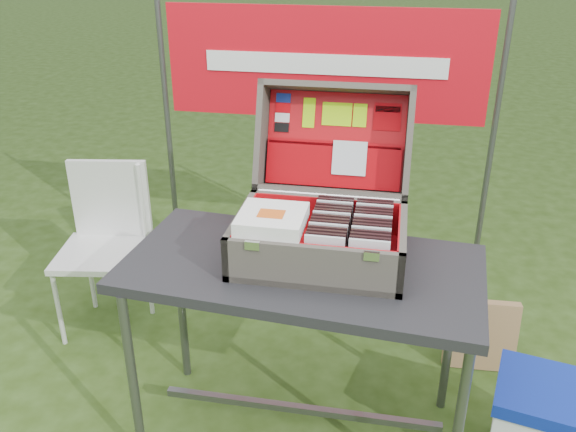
% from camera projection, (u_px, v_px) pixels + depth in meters
% --- Properties ---
extents(ground, '(80.00, 80.00, 0.00)m').
position_uv_depth(ground, '(283.00, 422.00, 2.60)').
color(ground, '#253B0E').
rests_on(ground, ground).
extents(table, '(1.34, 0.75, 0.81)m').
position_uv_depth(table, '(301.00, 353.00, 2.38)').
color(table, '#222226').
rests_on(table, ground).
extents(table_top, '(1.34, 0.75, 0.04)m').
position_uv_depth(table_top, '(302.00, 268.00, 2.22)').
color(table_top, '#222226').
rests_on(table_top, ground).
extents(table_leg_fl, '(0.04, 0.04, 0.77)m').
position_uv_depth(table_leg_fl, '(133.00, 383.00, 2.25)').
color(table_leg_fl, '#59595B').
rests_on(table_leg_fl, ground).
extents(table_leg_fr, '(0.04, 0.04, 0.77)m').
position_uv_depth(table_leg_fr, '(459.00, 426.00, 2.06)').
color(table_leg_fr, '#59595B').
rests_on(table_leg_fr, ground).
extents(table_leg_bl, '(0.04, 0.04, 0.77)m').
position_uv_depth(table_leg_bl, '(181.00, 305.00, 2.72)').
color(table_leg_bl, '#59595B').
rests_on(table_leg_bl, ground).
extents(table_leg_br, '(0.04, 0.04, 0.77)m').
position_uv_depth(table_leg_br, '(450.00, 334.00, 2.53)').
color(table_leg_br, '#59595B').
rests_on(table_leg_br, ground).
extents(table_brace, '(1.14, 0.03, 0.03)m').
position_uv_depth(table_brace, '(300.00, 409.00, 2.50)').
color(table_brace, '#59595B').
rests_on(table_brace, ground).
extents(suitcase, '(0.61, 0.60, 0.55)m').
position_uv_depth(suitcase, '(323.00, 185.00, 2.17)').
color(suitcase, '#645D51').
rests_on(suitcase, table).
extents(suitcase_base_bottom, '(0.61, 0.44, 0.02)m').
position_uv_depth(suitcase_base_bottom, '(319.00, 257.00, 2.23)').
color(suitcase_base_bottom, '#645D51').
rests_on(suitcase_base_bottom, table_top).
extents(suitcase_base_wall_front, '(0.61, 0.02, 0.16)m').
position_uv_depth(suitcase_base_wall_front, '(311.00, 268.00, 2.02)').
color(suitcase_base_wall_front, '#645D51').
rests_on(suitcase_base_wall_front, table_top).
extents(suitcase_base_wall_back, '(0.61, 0.02, 0.16)m').
position_uv_depth(suitcase_base_wall_back, '(327.00, 216.00, 2.38)').
color(suitcase_base_wall_back, '#645D51').
rests_on(suitcase_base_wall_back, table_top).
extents(suitcase_base_wall_left, '(0.02, 0.44, 0.16)m').
position_uv_depth(suitcase_base_wall_left, '(241.00, 233.00, 2.25)').
color(suitcase_base_wall_left, '#645D51').
rests_on(suitcase_base_wall_left, table_top).
extents(suitcase_base_wall_right, '(0.02, 0.44, 0.16)m').
position_uv_depth(suitcase_base_wall_right, '(402.00, 247.00, 2.15)').
color(suitcase_base_wall_right, '#645D51').
rests_on(suitcase_base_wall_right, table_top).
extents(suitcase_liner_floor, '(0.56, 0.39, 0.01)m').
position_uv_depth(suitcase_liner_floor, '(319.00, 253.00, 2.22)').
color(suitcase_liner_floor, red).
rests_on(suitcase_liner_floor, suitcase_base_bottom).
extents(suitcase_latch_left, '(0.05, 0.01, 0.03)m').
position_uv_depth(suitcase_latch_left, '(252.00, 246.00, 2.01)').
color(suitcase_latch_left, silver).
rests_on(suitcase_latch_left, suitcase_base_wall_front).
extents(suitcase_latch_right, '(0.05, 0.01, 0.03)m').
position_uv_depth(suitcase_latch_right, '(372.00, 256.00, 1.94)').
color(suitcase_latch_right, silver).
rests_on(suitcase_latch_right, suitcase_base_wall_front).
extents(suitcase_hinge, '(0.55, 0.02, 0.02)m').
position_uv_depth(suitcase_hinge, '(328.00, 195.00, 2.36)').
color(suitcase_hinge, silver).
rests_on(suitcase_hinge, suitcase_base_wall_back).
extents(suitcase_lid_back, '(0.61, 0.17, 0.42)m').
position_uv_depth(suitcase_lid_back, '(336.00, 140.00, 2.49)').
color(suitcase_lid_back, '#645D51').
rests_on(suitcase_lid_back, suitcase_base_wall_back).
extents(suitcase_lid_rim_far, '(0.61, 0.16, 0.08)m').
position_uv_depth(suitcase_lid_rim_far, '(338.00, 87.00, 2.40)').
color(suitcase_lid_rim_far, '#645D51').
rests_on(suitcase_lid_rim_far, suitcase_lid_back).
extents(suitcase_lid_rim_near, '(0.61, 0.16, 0.08)m').
position_uv_depth(suitcase_lid_rim_near, '(330.00, 191.00, 2.44)').
color(suitcase_lid_rim_near, '#645D51').
rests_on(suitcase_lid_rim_near, suitcase_lid_back).
extents(suitcase_lid_rim_left, '(0.02, 0.30, 0.47)m').
position_uv_depth(suitcase_lid_rim_left, '(262.00, 136.00, 2.47)').
color(suitcase_lid_rim_left, '#645D51').
rests_on(suitcase_lid_rim_left, suitcase_lid_back).
extents(suitcase_lid_rim_right, '(0.02, 0.30, 0.47)m').
position_uv_depth(suitcase_lid_rim_right, '(409.00, 144.00, 2.37)').
color(suitcase_lid_rim_right, '#645D51').
rests_on(suitcase_lid_rim_right, suitcase_lid_back).
extents(suitcase_lid_liner, '(0.56, 0.14, 0.36)m').
position_uv_depth(suitcase_lid_liner, '(335.00, 140.00, 2.47)').
color(suitcase_lid_liner, red).
rests_on(suitcase_lid_liner, suitcase_lid_back).
extents(suitcase_liner_wall_front, '(0.56, 0.01, 0.14)m').
position_uv_depth(suitcase_liner_wall_front, '(312.00, 263.00, 2.03)').
color(suitcase_liner_wall_front, red).
rests_on(suitcase_liner_wall_front, suitcase_base_bottom).
extents(suitcase_liner_wall_back, '(0.56, 0.01, 0.14)m').
position_uv_depth(suitcase_liner_wall_back, '(327.00, 215.00, 2.37)').
color(suitcase_liner_wall_back, red).
rests_on(suitcase_liner_wall_back, suitcase_base_bottom).
extents(suitcase_liner_wall_left, '(0.01, 0.39, 0.14)m').
position_uv_depth(suitcase_liner_wall_left, '(245.00, 230.00, 2.24)').
color(suitcase_liner_wall_left, red).
rests_on(suitcase_liner_wall_left, suitcase_base_bottom).
extents(suitcase_liner_wall_right, '(0.01, 0.39, 0.14)m').
position_uv_depth(suitcase_liner_wall_right, '(398.00, 243.00, 2.15)').
color(suitcase_liner_wall_right, red).
rests_on(suitcase_liner_wall_right, suitcase_base_bottom).
extents(suitcase_lid_pocket, '(0.54, 0.09, 0.17)m').
position_uv_depth(suitcase_lid_pocket, '(333.00, 165.00, 2.46)').
color(suitcase_lid_pocket, '#990208').
rests_on(suitcase_lid_pocket, suitcase_lid_liner).
extents(suitcase_pocket_edge, '(0.53, 0.03, 0.03)m').
position_uv_depth(suitcase_pocket_edge, '(334.00, 144.00, 2.45)').
color(suitcase_pocket_edge, '#990208').
rests_on(suitcase_pocket_edge, suitcase_lid_pocket).
extents(suitcase_pocket_cd, '(0.14, 0.06, 0.13)m').
position_uv_depth(suitcase_pocket_cd, '(349.00, 158.00, 2.43)').
color(suitcase_pocket_cd, silver).
rests_on(suitcase_pocket_cd, suitcase_lid_pocket).
extents(lid_sticker_cc_a, '(0.06, 0.02, 0.04)m').
position_uv_depth(lid_sticker_cc_a, '(283.00, 98.00, 2.49)').
color(lid_sticker_cc_a, '#1933B2').
rests_on(lid_sticker_cc_a, suitcase_lid_liner).
extents(lid_sticker_cc_b, '(0.06, 0.02, 0.04)m').
position_uv_depth(lid_sticker_cc_b, '(283.00, 108.00, 2.49)').
color(lid_sticker_cc_b, '#C30109').
rests_on(lid_sticker_cc_b, suitcase_lid_liner).
extents(lid_sticker_cc_c, '(0.06, 0.02, 0.04)m').
position_uv_depth(lid_sticker_cc_c, '(282.00, 118.00, 2.49)').
color(lid_sticker_cc_c, white).
rests_on(lid_sticker_cc_c, suitcase_lid_liner).
extents(lid_sticker_cc_d, '(0.06, 0.02, 0.04)m').
position_uv_depth(lid_sticker_cc_d, '(282.00, 127.00, 2.50)').
color(lid_sticker_cc_d, black).
rests_on(lid_sticker_cc_d, suitcase_lid_liner).
extents(lid_card_neon_tall, '(0.05, 0.04, 0.11)m').
position_uv_depth(lid_card_neon_tall, '(309.00, 113.00, 2.47)').
color(lid_card_neon_tall, '#A6E907').
rests_on(lid_card_neon_tall, suitcase_lid_liner).
extents(lid_card_neon_main, '(0.12, 0.03, 0.09)m').
position_uv_depth(lid_card_neon_main, '(337.00, 114.00, 2.46)').
color(lid_card_neon_main, '#A6E907').
rests_on(lid_card_neon_main, suitcase_lid_liner).
extents(lid_card_neon_small, '(0.05, 0.03, 0.09)m').
position_uv_depth(lid_card_neon_small, '(360.00, 115.00, 2.44)').
color(lid_card_neon_small, '#A6E907').
rests_on(lid_card_neon_small, suitcase_lid_liner).
extents(lid_sticker_band, '(0.11, 0.04, 0.10)m').
position_uv_depth(lid_sticker_band, '(387.00, 117.00, 2.42)').
color(lid_sticker_band, '#C30109').
rests_on(lid_sticker_band, suitcase_lid_liner).
extents(lid_sticker_band_bar, '(0.10, 0.01, 0.02)m').
position_uv_depth(lid_sticker_band_bar, '(388.00, 109.00, 2.42)').
color(lid_sticker_band_bar, black).
rests_on(lid_sticker_band_bar, suitcase_lid_liner).
extents(cd_left_0, '(0.14, 0.01, 0.15)m').
position_uv_depth(cd_left_0, '(324.00, 257.00, 2.03)').
color(cd_left_0, silver).
rests_on(cd_left_0, suitcase_liner_floor).
extents(cd_left_1, '(0.14, 0.01, 0.15)m').
position_uv_depth(cd_left_1, '(325.00, 254.00, 2.05)').
color(cd_left_1, black).
rests_on(cd_left_1, suitcase_liner_floor).
extents(cd_left_2, '(0.14, 0.01, 0.15)m').
position_uv_depth(cd_left_2, '(326.00, 250.00, 2.08)').
color(cd_left_2, black).
rests_on(cd_left_2, suitcase_liner_floor).
extents(cd_left_3, '(0.14, 0.01, 0.15)m').
position_uv_depth(cd_left_3, '(327.00, 247.00, 2.10)').
color(cd_left_3, black).
rests_on(cd_left_3, suitcase_liner_floor).
extents(cd_left_4, '(0.14, 0.01, 0.15)m').
position_uv_depth(cd_left_4, '(328.00, 244.00, 2.12)').
color(cd_left_4, silver).
rests_on(cd_left_4, suitcase_liner_floor).
extents(cd_left_5, '(0.14, 0.01, 0.15)m').
position_uv_depth(cd_left_5, '(329.00, 241.00, 2.14)').
color(cd_left_5, black).
rests_on(cd_left_5, suitcase_liner_floor).
extents(cd_left_6, '(0.14, 0.01, 0.15)m').
position_uv_depth(cd_left_6, '(329.00, 238.00, 2.16)').
color(cd_left_6, black).
rests_on(cd_left_6, suitcase_liner_floor).
extents(cd_left_7, '(0.14, 0.01, 0.15)m').
position_uv_depth(cd_left_7, '(330.00, 234.00, 2.18)').
color(cd_left_7, black).
rests_on(cd_left_7, suitcase_liner_floor).
extents(cd_left_8, '(0.14, 0.01, 0.15)m').
position_uv_depth(cd_left_8, '(331.00, 232.00, 2.20)').
color(cd_left_8, silver).
rests_on(cd_left_8, suitcase_liner_floor).
extents(cd_left_9, '(0.14, 0.01, 0.15)m').
position_uv_depth(cd_left_9, '(332.00, 229.00, 2.23)').
color(cd_left_9, black).
rests_on(cd_left_9, suitcase_liner_floor).
extents(cd_left_10, '(0.14, 0.01, 0.15)m').
position_uv_depth(cd_left_10, '(333.00, 226.00, 2.25)').
color(cd_left_10, black).
rests_on(cd_left_10, suitcase_liner_floor).
extents(cd_left_11, '(0.14, 0.01, 0.15)m').
position_uv_depth(cd_left_11, '(333.00, 223.00, 2.27)').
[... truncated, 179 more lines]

